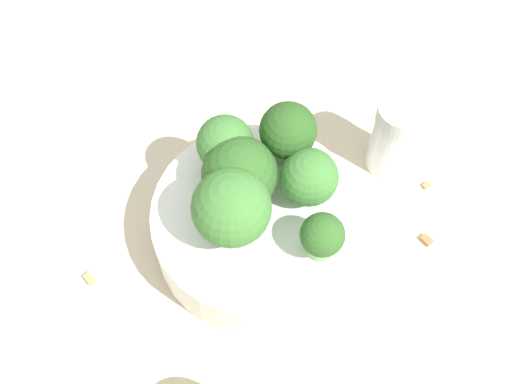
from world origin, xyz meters
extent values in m
plane|color=beige|center=(0.00, 0.00, 0.00)|extent=(3.00, 3.00, 0.00)
cylinder|color=white|center=(0.00, 0.00, 0.02)|extent=(0.16, 0.16, 0.05)
cylinder|color=#84AD66|center=(0.01, -0.05, 0.06)|extent=(0.02, 0.02, 0.02)
sphere|color=#3D7533|center=(0.01, -0.05, 0.08)|extent=(0.04, 0.04, 0.04)
cylinder|color=#7A9E5B|center=(0.01, -0.02, 0.06)|extent=(0.02, 0.02, 0.02)
sphere|color=#2D5B23|center=(0.01, -0.02, 0.08)|extent=(0.06, 0.06, 0.06)
cylinder|color=#84AD66|center=(0.02, 0.01, 0.07)|extent=(0.02, 0.02, 0.03)
sphere|color=#3D7533|center=(0.02, 0.01, 0.09)|extent=(0.06, 0.06, 0.06)
cylinder|color=#84AD66|center=(-0.04, 0.04, 0.06)|extent=(0.02, 0.02, 0.02)
sphere|color=#2D5B23|center=(-0.04, 0.04, 0.08)|extent=(0.03, 0.03, 0.03)
cylinder|color=#8EB770|center=(-0.04, -0.04, 0.06)|extent=(0.02, 0.02, 0.03)
sphere|color=#28511E|center=(-0.04, -0.04, 0.09)|extent=(0.04, 0.04, 0.04)
cylinder|color=#84AD66|center=(-0.04, -0.01, 0.06)|extent=(0.02, 0.02, 0.02)
sphere|color=#3D7533|center=(-0.04, -0.01, 0.08)|extent=(0.04, 0.04, 0.04)
cylinder|color=silver|center=(-0.13, -0.04, 0.03)|extent=(0.04, 0.04, 0.07)
cylinder|color=#B7B7BC|center=(-0.13, -0.04, 0.07)|extent=(0.04, 0.04, 0.02)
cube|color=olive|center=(-0.14, 0.04, 0.00)|extent=(0.01, 0.01, 0.01)
cube|color=#AD7F4C|center=(-0.16, -0.01, 0.00)|extent=(0.01, 0.01, 0.01)
cube|color=olive|center=(0.02, -0.10, 0.00)|extent=(0.01, 0.01, 0.01)
cube|color=tan|center=(0.14, 0.00, 0.00)|extent=(0.01, 0.01, 0.01)
camera|label=1|loc=(0.06, 0.24, 0.54)|focal=50.00mm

